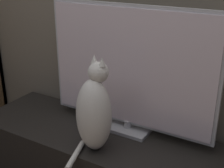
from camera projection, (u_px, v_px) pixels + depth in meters
tv_stand at (101, 168)px, 1.92m from camera, size 1.57×0.52×0.49m
tv at (129, 70)px, 1.72m from camera, size 1.01×0.16×0.74m
cat at (95, 112)px, 1.61m from camera, size 0.24×0.36×0.51m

